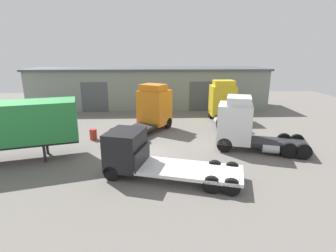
{
  "coord_description": "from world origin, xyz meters",
  "views": [
    {
      "loc": [
        0.98,
        -17.59,
        7.04
      ],
      "look_at": [
        1.79,
        1.6,
        1.6
      ],
      "focal_mm": 28.0,
      "sensor_mm": 36.0,
      "label": 1
    }
  ],
  "objects": [
    {
      "name": "flatbed_truck_black",
      "position": [
        0.15,
        -3.39,
        1.26
      ],
      "size": [
        8.06,
        4.5,
        2.65
      ],
      "rotation": [
        0.0,
        0.0,
        2.85
      ],
      "color": "black",
      "rests_on": "ground_plane"
    },
    {
      "name": "tractor_unit_yellow",
      "position": [
        7.93,
        9.29,
        1.98
      ],
      "size": [
        2.59,
        6.36,
        4.21
      ],
      "rotation": [
        0.0,
        0.0,
        1.56
      ],
      "color": "yellow",
      "rests_on": "ground_plane"
    },
    {
      "name": "tractor_unit_orange",
      "position": [
        0.48,
        6.11,
        1.99
      ],
      "size": [
        5.5,
        6.79,
        4.22
      ],
      "rotation": [
        0.0,
        0.0,
        1.02
      ],
      "color": "orange",
      "rests_on": "ground_plane"
    },
    {
      "name": "ground_plane",
      "position": [
        0.0,
        0.0,
        0.0
      ],
      "size": [
        60.0,
        60.0,
        0.0
      ],
      "primitive_type": "plane",
      "color": "slate"
    },
    {
      "name": "oil_drum",
      "position": [
        -4.36,
        3.44,
        0.44
      ],
      "size": [
        0.58,
        0.58,
        0.88
      ],
      "color": "#B22D23",
      "rests_on": "ground_plane"
    },
    {
      "name": "gravel_pile",
      "position": [
        -10.95,
        7.36,
        0.95
      ],
      "size": [
        3.86,
        3.86,
        1.9
      ],
      "color": "#423D38",
      "rests_on": "ground_plane"
    },
    {
      "name": "tractor_unit_white",
      "position": [
        7.24,
        0.82,
        1.86
      ],
      "size": [
        6.84,
        4.28,
        3.95
      ],
      "rotation": [
        0.0,
        0.0,
        2.84
      ],
      "color": "silver",
      "rests_on": "ground_plane"
    },
    {
      "name": "warehouse_building",
      "position": [
        0.0,
        17.07,
        2.54
      ],
      "size": [
        30.11,
        6.64,
        5.07
      ],
      "color": "gray",
      "rests_on": "ground_plane"
    }
  ]
}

